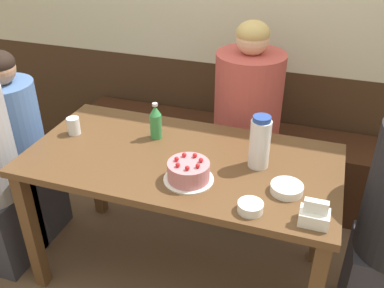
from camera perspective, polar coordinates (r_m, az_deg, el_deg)
The scene contains 12 objects.
ground_plane at distance 2.47m, azimuth -1.24°, elevation -16.42°, with size 12.00×12.00×0.00m, color brown.
bench_seat at distance 2.93m, azimuth 4.19°, elevation -1.84°, with size 2.01×0.38×0.47m.
dining_table at distance 2.05m, azimuth -1.44°, elevation -4.04°, with size 1.46×0.73×0.74m.
birthday_cake at distance 1.82m, azimuth -0.46°, elevation -3.69°, with size 0.22×0.22×0.11m.
water_pitcher at distance 1.89m, azimuth 9.03°, elevation 0.23°, with size 0.09×0.09×0.25m.
soju_bottle at distance 2.12m, azimuth -4.86°, elevation 2.98°, with size 0.06×0.06×0.19m.
napkin_holder at distance 1.66m, azimuth 16.01°, elevation -9.12°, with size 0.11×0.08×0.11m.
bowl_soup_white at distance 1.80m, azimuth 12.51°, elevation -5.81°, with size 0.13×0.13×0.04m.
bowl_rice_small at distance 1.68m, azimuth 7.79°, elevation -8.32°, with size 0.10×0.10×0.04m.
glass_water_tall at distance 2.25m, azimuth -15.50°, elevation 2.35°, with size 0.06×0.06×0.09m.
person_pale_blue_shirt at distance 2.54m, azimuth 7.25°, elevation 2.35°, with size 0.39×0.39×1.23m.
person_grey_tee at distance 2.59m, azimuth -22.07°, elevation -1.43°, with size 0.34×0.31×1.13m.
Camera 1 is at (0.59, -1.58, 1.80)m, focal length 40.00 mm.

